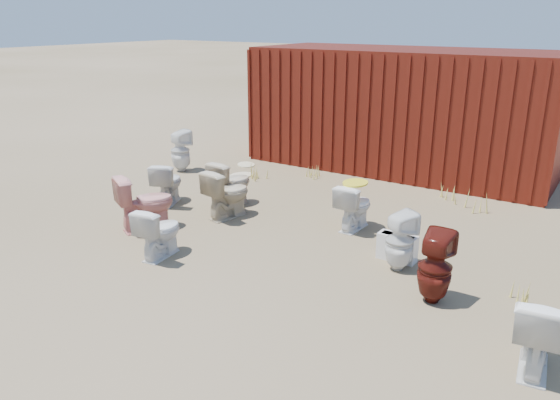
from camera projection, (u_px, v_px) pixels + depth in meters
The scene contains 22 objects.
ground at pixel (256, 250), 7.38m from camera, with size 100.00×100.00×0.00m, color brown.
shipping_container at pixel (403, 110), 11.12m from camera, with size 6.00×2.40×2.40m, color #43160B.
toilet_front_a at pixel (168, 183), 9.12m from camera, with size 0.40×0.70×0.72m, color silver.
toilet_front_pink at pixel (145, 202), 8.00m from camera, with size 0.46×0.81×0.83m, color #E18B82.
toilet_front_c at pixel (159, 232), 7.10m from camera, with size 0.39×0.68×0.69m, color white.
toilet_front_maroon at pixel (435, 267), 5.93m from camera, with size 0.37×0.38×0.83m, color #52150E.
toilet_front_e at pixel (538, 332), 4.79m from camera, with size 0.42×0.73×0.75m, color white.
toilet_back_a at pixel (180, 151), 11.03m from camera, with size 0.38×0.39×0.84m, color white.
toilet_back_beige_left at pixel (231, 183), 9.03m from camera, with size 0.43×0.75×0.77m, color #C9B493.
toilet_back_beige_right at pixel (227, 193), 8.49m from camera, with size 0.43×0.76×0.78m, color #C8B792.
toilet_back_yellowlid at pixel (354, 206), 8.03m from camera, with size 0.39×0.68×0.70m, color white.
toilet_back_e at pixel (399, 241), 6.71m from camera, with size 0.34×0.35×0.76m, color white.
yellow_lid at pixel (355, 183), 7.92m from camera, with size 0.35×0.44×0.03m, color yellow.
loose_tank at pixel (397, 247), 7.04m from camera, with size 0.50×0.20×0.35m, color silver.
loose_lid_near at pixel (241, 175), 10.82m from camera, with size 0.38×0.49×0.02m, color beige.
loose_lid_far at pixel (246, 165), 11.58m from camera, with size 0.36×0.47×0.02m, color beige.
weed_clump_a at pixel (255, 172), 10.56m from camera, with size 0.36×0.36×0.28m, color #CCBC51.
weed_clump_b at pixel (344, 195), 9.20m from camera, with size 0.32×0.32×0.30m, color #CCBC51.
weed_clump_c at pixel (476, 202), 8.74m from camera, with size 0.36×0.36×0.36m, color #CCBC51.
weed_clump_d at pixel (311, 170), 10.72m from camera, with size 0.30×0.30×0.26m, color #CCBC51.
weed_clump_e at pixel (448, 194), 9.32m from camera, with size 0.34×0.34×0.26m, color #CCBC51.
weed_clump_f at pixel (517, 293), 5.98m from camera, with size 0.28×0.28×0.25m, color #CCBC51.
Camera 1 is at (3.98, -5.49, 3.01)m, focal length 35.00 mm.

